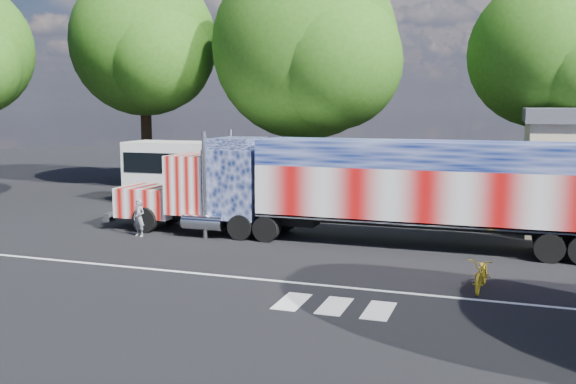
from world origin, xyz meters
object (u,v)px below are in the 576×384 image
(tree_nw_a, at_px, (146,43))
(bicycle, at_px, (482,273))
(coach_bus, at_px, (229,174))
(semi_truck, at_px, (364,186))
(tree_ne_a, at_px, (545,54))
(woman, at_px, (139,218))
(tree_n_mid, at_px, (308,47))

(tree_nw_a, bearing_deg, bicycle, -39.44)
(coach_bus, bearing_deg, semi_truck, -36.76)
(tree_ne_a, relative_size, tree_nw_a, 0.85)
(woman, distance_m, tree_ne_a, 22.51)
(woman, xyz_separation_m, bicycle, (13.58, -3.48, -0.26))
(bicycle, relative_size, tree_nw_a, 0.14)
(tree_ne_a, bearing_deg, tree_nw_a, 179.72)
(coach_bus, height_order, woman, coach_bus)
(tree_nw_a, height_order, tree_n_mid, tree_n_mid)
(bicycle, height_order, tree_n_mid, tree_n_mid)
(tree_ne_a, distance_m, tree_n_mid, 13.02)
(bicycle, relative_size, tree_ne_a, 0.16)
(woman, bearing_deg, semi_truck, 24.61)
(semi_truck, height_order, coach_bus, semi_truck)
(coach_bus, xyz_separation_m, tree_n_mid, (2.44, 5.98, 6.94))
(tree_ne_a, bearing_deg, woman, -137.63)
(bicycle, bearing_deg, tree_n_mid, 126.85)
(woman, height_order, tree_n_mid, tree_n_mid)
(coach_bus, bearing_deg, bicycle, -41.54)
(coach_bus, bearing_deg, tree_nw_a, 144.06)
(semi_truck, bearing_deg, bicycle, -48.80)
(bicycle, height_order, tree_ne_a, tree_ne_a)
(semi_truck, relative_size, tree_nw_a, 1.43)
(coach_bus, relative_size, tree_n_mid, 0.82)
(bicycle, xyz_separation_m, tree_nw_a, (-21.85, 17.97, 8.77))
(coach_bus, xyz_separation_m, tree_nw_a, (-8.59, 6.23, 7.53))
(semi_truck, bearing_deg, coach_bus, 143.24)
(semi_truck, xyz_separation_m, tree_ne_a, (6.84, 12.54, 5.75))
(tree_n_mid, bearing_deg, woman, -100.97)
(semi_truck, bearing_deg, tree_n_mid, 116.42)
(bicycle, bearing_deg, semi_truck, 136.65)
(tree_ne_a, bearing_deg, semi_truck, -118.61)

